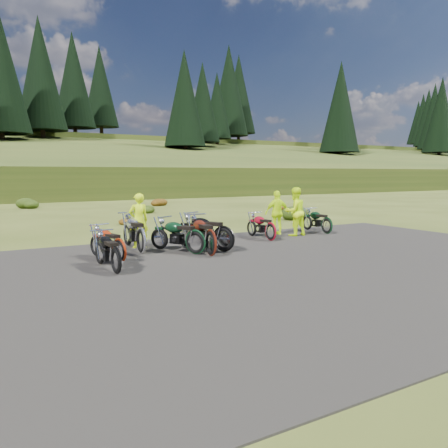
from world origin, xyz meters
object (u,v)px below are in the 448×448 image
motorcycle_0 (117,275)px  motorcycle_3 (142,255)px  motorcycle_7 (327,235)px  person_middle (139,221)px

motorcycle_0 → motorcycle_3: (1.41, 2.28, 0.00)m
motorcycle_3 → motorcycle_7: size_ratio=1.20×
motorcycle_3 → person_middle: 1.42m
motorcycle_7 → person_middle: bearing=88.4°
motorcycle_3 → person_middle: size_ratio=1.28×
person_middle → motorcycle_7: bearing=175.6°
motorcycle_3 → person_middle: (0.29, 1.07, 0.89)m
motorcycle_0 → person_middle: 3.86m
person_middle → motorcycle_0: bearing=63.1°
motorcycle_0 → motorcycle_7: (9.29, 2.76, 0.00)m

